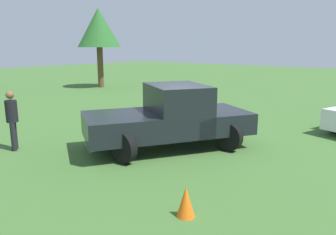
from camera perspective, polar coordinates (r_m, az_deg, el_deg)
The scene contains 5 objects.
ground_plane at distance 10.21m, azimuth 2.78°, elevation -4.20°, with size 80.00×80.00×0.00m, color #3D662D.
pickup_truck at distance 9.40m, azimuth 0.69°, elevation 0.38°, with size 4.12×5.05×1.83m.
person_bystander at distance 10.16m, azimuth -25.53°, elevation 0.06°, with size 0.45×0.45×1.69m.
tree_far_center at distance 24.15m, azimuth -11.98°, elevation 14.94°, with size 3.00×3.00×5.51m.
traffic_cone at distance 5.83m, azimuth 3.12°, elevation -14.43°, with size 0.32×0.32×0.55m, color orange.
Camera 1 is at (5.84, -7.86, 2.90)m, focal length 34.98 mm.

